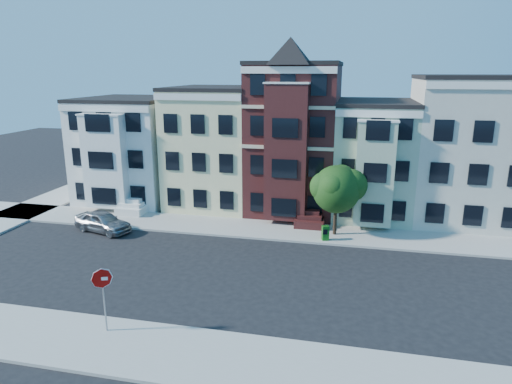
% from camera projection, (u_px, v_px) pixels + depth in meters
% --- Properties ---
extents(ground, '(120.00, 120.00, 0.00)m').
position_uv_depth(ground, '(259.00, 278.00, 26.37)').
color(ground, black).
extents(far_sidewalk, '(60.00, 4.00, 0.15)m').
position_uv_depth(far_sidewalk, '(281.00, 231.00, 33.90)').
color(far_sidewalk, '#9E9B93').
rests_on(far_sidewalk, ground).
extents(near_sidewalk, '(60.00, 4.00, 0.15)m').
position_uv_depth(near_sidewalk, '(218.00, 359.00, 18.81)').
color(near_sidewalk, '#9E9B93').
rests_on(near_sidewalk, ground).
extents(house_white, '(8.00, 9.00, 9.00)m').
position_uv_depth(house_white, '(133.00, 150.00, 42.03)').
color(house_white, white).
rests_on(house_white, ground).
extents(house_yellow, '(7.00, 9.00, 10.00)m').
position_uv_depth(house_yellow, '(216.00, 148.00, 40.22)').
color(house_yellow, beige).
rests_on(house_yellow, ground).
extents(house_brown, '(7.00, 9.00, 12.00)m').
position_uv_depth(house_brown, '(295.00, 139.00, 38.50)').
color(house_brown, '#3B1514').
rests_on(house_brown, ground).
extents(house_green, '(6.00, 9.00, 9.00)m').
position_uv_depth(house_green, '(373.00, 160.00, 37.53)').
color(house_green, '#9EB295').
rests_on(house_green, ground).
extents(house_cream, '(8.00, 9.00, 11.00)m').
position_uv_depth(house_cream, '(465.00, 151.00, 35.81)').
color(house_cream, beige).
rests_on(house_cream, ground).
extents(street_tree, '(6.10, 6.10, 6.25)m').
position_uv_depth(street_tree, '(336.00, 192.00, 32.21)').
color(street_tree, '#214F17').
rests_on(street_tree, far_sidewalk).
extents(parked_car, '(4.89, 3.05, 1.55)m').
position_uv_depth(parked_car, '(103.00, 222.00, 33.79)').
color(parked_car, gray).
rests_on(parked_car, ground).
extents(newspaper_box, '(0.56, 0.53, 1.02)m').
position_uv_depth(newspaper_box, '(325.00, 233.00, 31.75)').
color(newspaper_box, '#155F17').
rests_on(newspaper_box, far_sidewalk).
extents(fire_hydrant, '(0.32, 0.32, 0.73)m').
position_uv_depth(fire_hydrant, '(89.00, 218.00, 35.49)').
color(fire_hydrant, white).
rests_on(fire_hydrant, far_sidewalk).
extents(stop_sign, '(0.94, 0.42, 3.45)m').
position_uv_depth(stop_sign, '(104.00, 296.00, 20.34)').
color(stop_sign, '#A50503').
rests_on(stop_sign, near_sidewalk).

